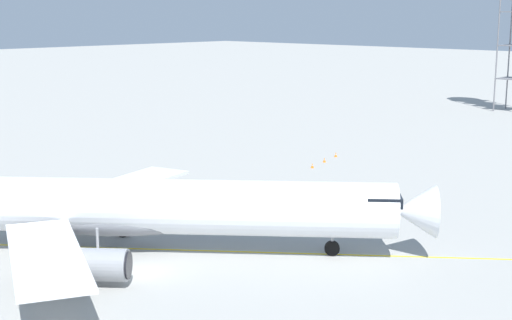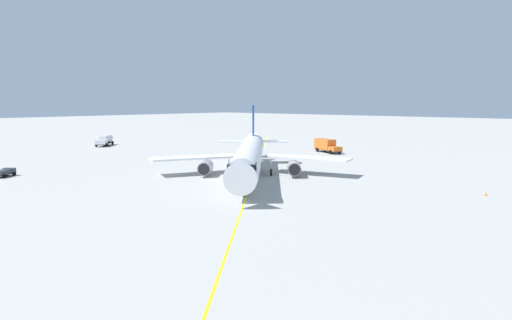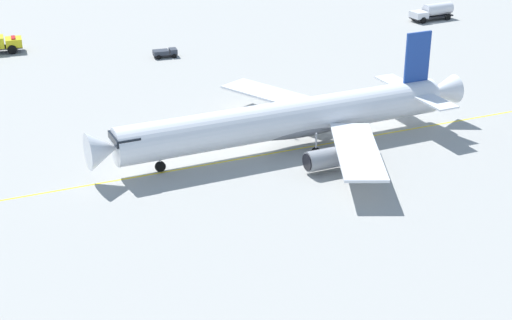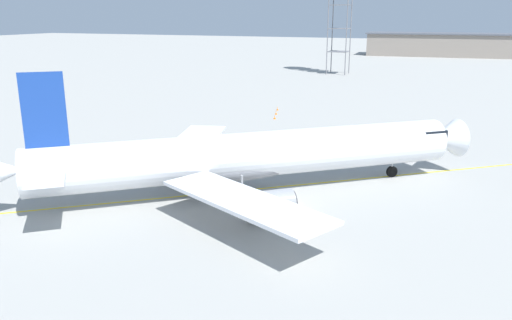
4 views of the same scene
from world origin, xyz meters
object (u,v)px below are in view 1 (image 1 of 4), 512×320
Objects in this scene: safety_cone_near at (312,166)px; airliner_main at (128,208)px; safety_cone_mid at (324,160)px; safety_cone_far at (336,155)px.

airliner_main is at bearing 15.54° from safety_cone_near.
safety_cone_far is at bearing -163.61° from safety_cone_mid.
airliner_main is 65.38× the size of safety_cone_near.
safety_cone_near and safety_cone_mid have the same top height.
safety_cone_far is at bearing 66.25° from airliner_main.
airliner_main reaches higher than safety_cone_far.
safety_cone_near is 7.33m from safety_cone_far.
safety_cone_mid and safety_cone_far have the same top height.
safety_cone_near is (-32.12, -8.93, -2.96)m from airliner_main.
safety_cone_mid is at bearing 66.18° from airliner_main.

